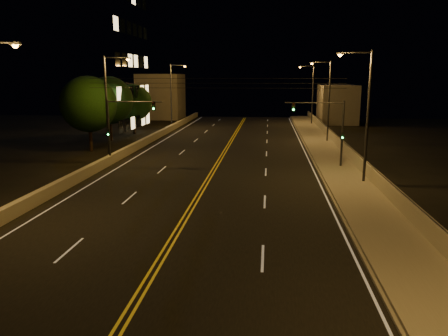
# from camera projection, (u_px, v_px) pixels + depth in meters

# --- Properties ---
(road) EXTENTS (18.00, 120.00, 0.02)m
(road) POSITION_uv_depth(u_px,v_px,m) (197.00, 198.00, 29.18)
(road) COLOR black
(road) RESTS_ON ground
(sidewalk) EXTENTS (3.60, 120.00, 0.30)m
(sidewalk) POSITION_uv_depth(u_px,v_px,m) (363.00, 200.00, 28.08)
(sidewalk) COLOR gray
(sidewalk) RESTS_ON ground
(curb) EXTENTS (0.14, 120.00, 0.15)m
(curb) POSITION_uv_depth(u_px,v_px,m) (333.00, 200.00, 28.28)
(curb) COLOR gray
(curb) RESTS_ON ground
(parapet_wall) EXTENTS (0.30, 120.00, 1.00)m
(parapet_wall) POSITION_uv_depth(u_px,v_px,m) (390.00, 191.00, 27.78)
(parapet_wall) COLOR #A69E8A
(parapet_wall) RESTS_ON sidewalk
(jersey_barrier) EXTENTS (0.45, 120.00, 0.84)m
(jersey_barrier) POSITION_uv_depth(u_px,v_px,m) (56.00, 188.00, 30.08)
(jersey_barrier) COLOR #A69E8A
(jersey_barrier) RESTS_ON ground
(distant_building_right) EXTENTS (6.00, 10.00, 6.53)m
(distant_building_right) POSITION_uv_depth(u_px,v_px,m) (337.00, 104.00, 76.13)
(distant_building_right) COLOR gray
(distant_building_right) RESTS_ON ground
(distant_building_left) EXTENTS (8.00, 8.00, 8.42)m
(distant_building_left) POSITION_uv_depth(u_px,v_px,m) (161.00, 96.00, 83.76)
(distant_building_left) COLOR gray
(distant_building_left) RESTS_ON ground
(parapet_rail) EXTENTS (0.06, 120.00, 0.06)m
(parapet_rail) POSITION_uv_depth(u_px,v_px,m) (391.00, 183.00, 27.68)
(parapet_rail) COLOR black
(parapet_rail) RESTS_ON parapet_wall
(lane_markings) EXTENTS (17.32, 116.00, 0.00)m
(lane_markings) POSITION_uv_depth(u_px,v_px,m) (197.00, 198.00, 29.11)
(lane_markings) COLOR silver
(lane_markings) RESTS_ON road
(streetlight_1) EXTENTS (2.55, 0.28, 9.78)m
(streetlight_1) POSITION_uv_depth(u_px,v_px,m) (365.00, 110.00, 31.53)
(streetlight_1) COLOR #2D2D33
(streetlight_1) RESTS_ON ground
(streetlight_2) EXTENTS (2.55, 0.28, 9.78)m
(streetlight_2) POSITION_uv_depth(u_px,v_px,m) (327.00, 97.00, 52.04)
(streetlight_2) COLOR #2D2D33
(streetlight_2) RESTS_ON ground
(streetlight_3) EXTENTS (2.55, 0.28, 9.78)m
(streetlight_3) POSITION_uv_depth(u_px,v_px,m) (311.00, 91.00, 71.71)
(streetlight_3) COLOR #2D2D33
(streetlight_3) RESTS_ON ground
(streetlight_5) EXTENTS (2.55, 0.28, 9.78)m
(streetlight_5) POSITION_uv_depth(u_px,v_px,m) (109.00, 103.00, 39.99)
(streetlight_5) COLOR #2D2D33
(streetlight_5) RESTS_ON ground
(streetlight_6) EXTENTS (2.55, 0.28, 9.78)m
(streetlight_6) POSITION_uv_depth(u_px,v_px,m) (173.00, 92.00, 66.28)
(streetlight_6) COLOR #2D2D33
(streetlight_6) RESTS_ON ground
(traffic_signal_right) EXTENTS (5.11, 0.31, 5.96)m
(traffic_signal_right) POSITION_uv_depth(u_px,v_px,m) (331.00, 126.00, 37.54)
(traffic_signal_right) COLOR #2D2D33
(traffic_signal_right) RESTS_ON ground
(traffic_signal_left) EXTENTS (5.11, 0.31, 5.96)m
(traffic_signal_left) POSITION_uv_depth(u_px,v_px,m) (119.00, 124.00, 39.41)
(traffic_signal_left) COLOR #2D2D33
(traffic_signal_left) RESTS_ON ground
(overhead_wires) EXTENTS (22.00, 0.03, 0.83)m
(overhead_wires) POSITION_uv_depth(u_px,v_px,m) (214.00, 83.00, 36.91)
(overhead_wires) COLOR black
(building_tower) EXTENTS (24.00, 15.00, 33.02)m
(building_tower) POSITION_uv_depth(u_px,v_px,m) (41.00, 14.00, 56.59)
(building_tower) COLOR gray
(building_tower) RESTS_ON ground
(tree_0) EXTENTS (5.95, 5.95, 8.07)m
(tree_0) POSITION_uv_depth(u_px,v_px,m) (89.00, 104.00, 46.37)
(tree_0) COLOR black
(tree_0) RESTS_ON ground
(tree_1) EXTENTS (5.90, 5.90, 8.00)m
(tree_1) POSITION_uv_depth(u_px,v_px,m) (109.00, 100.00, 54.26)
(tree_1) COLOR black
(tree_1) RESTS_ON ground
(tree_2) EXTENTS (5.11, 5.11, 6.93)m
(tree_2) POSITION_uv_depth(u_px,v_px,m) (133.00, 103.00, 61.08)
(tree_2) COLOR black
(tree_2) RESTS_ON ground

